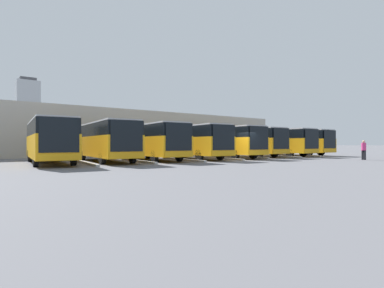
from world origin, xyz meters
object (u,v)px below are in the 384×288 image
Objects in this scene: bus_2 at (246,141)px; bus_4 at (191,141)px; pedestrian at (364,149)px; bus_3 at (224,141)px; bus_7 at (49,140)px; bus_5 at (151,140)px; bus_6 at (106,140)px; bus_0 at (294,141)px; bus_1 at (275,141)px.

bus_2 is 1.00× the size of bus_4.
bus_4 is 15.98m from pedestrian.
bus_3 reaches higher than pedestrian.
bus_3 is 16.86m from bus_7.
bus_2 is at bearing -170.95° from bus_4.
bus_5 is 4.21m from bus_6.
pedestrian is (-11.70, 10.86, -0.82)m from bus_4.
bus_4 is at bearing 3.11° from bus_3.
bus_2 is 21.05m from bus_7.
bus_5 is at bearing -0.52° from bus_4.
bus_5 is (12.63, 0.27, 0.00)m from bus_2.
bus_7 is at bearing 2.24° from bus_3.
bus_1 is at bearing 9.08° from bus_0.
bus_2 is at bearing -147.35° from pedestrian.
pedestrian is (0.94, 10.76, -0.82)m from bus_1.
bus_1 is 5.95× the size of pedestrian.
pedestrian is at bearing 141.77° from bus_4.
bus_1 and bus_6 have the same top height.
bus_0 is 1.00× the size of bus_6.
bus_0 is 1.00× the size of bus_1.
bus_1 is 25.27m from bus_7.
bus_2 is 1.00× the size of bus_6.
bus_6 is at bearing 2.06° from bus_4.
bus_0 is 12.25m from pedestrian.
bus_4 is 5.95× the size of pedestrian.
bus_5 is at bearing -176.81° from bus_7.
bus_5 is at bearing 1.30° from bus_3.
bus_6 is 23.06m from pedestrian.
bus_6 is at bearing 5.56° from bus_2.
bus_6 and bus_7 have the same top height.
bus_0 is 5.95× the size of pedestrian.
bus_0 is 29.48m from bus_7.
bus_0 is 8.43m from bus_2.
bus_1 and bus_3 have the same top height.
bus_5 is 8.42m from bus_7.
bus_3 is at bearing -178.70° from bus_5.
bus_1 is 4.28m from bus_2.
pedestrian is at bearing 129.51° from bus_3.
bus_6 is at bearing 4.65° from bus_5.
bus_0 is at bearing -170.92° from bus_1.
bus_6 reaches higher than pedestrian.
bus_0 is at bearing -175.78° from bus_5.
bus_3 is (4.21, 0.76, 0.00)m from bus_2.
bus_2 is 1.00× the size of bus_7.
bus_1 and bus_4 have the same top height.
bus_3 and bus_6 have the same top height.
bus_4 is at bearing 179.48° from bus_5.
bus_5 is 1.00× the size of bus_6.
bus_3 is 12.64m from bus_6.
bus_3 and bus_5 have the same top height.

